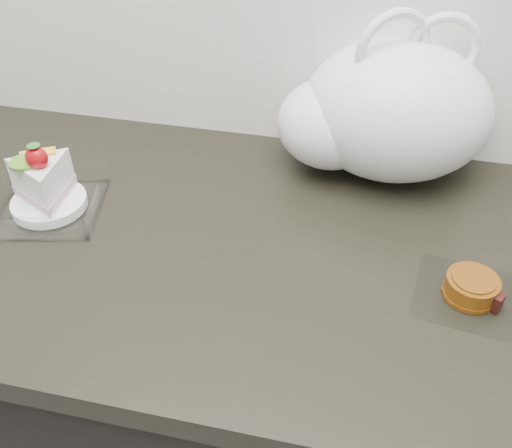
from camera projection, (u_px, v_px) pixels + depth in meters
counter at (238, 403)px, 1.17m from camera, size 2.04×0.64×0.90m
cake_tray at (46, 192)px, 0.92m from camera, size 0.20×0.20×0.13m
mooncake_wrap at (472, 289)px, 0.78m from camera, size 0.16×0.15×0.03m
plastic_bag at (382, 113)px, 0.96m from camera, size 0.41×0.35×0.29m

